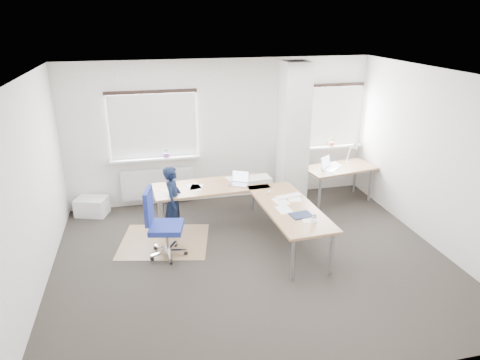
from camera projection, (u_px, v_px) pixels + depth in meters
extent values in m
plane|color=black|center=(252.00, 260.00, 6.63)|extent=(6.00, 6.00, 0.00)
cube|color=beige|center=(221.00, 132.00, 8.40)|extent=(6.00, 0.04, 2.80)
cube|color=beige|center=(324.00, 271.00, 3.86)|extent=(6.00, 0.04, 2.80)
cube|color=beige|center=(28.00, 194.00, 5.50)|extent=(0.04, 5.00, 2.80)
cube|color=beige|center=(437.00, 160.00, 6.76)|extent=(0.04, 5.00, 2.80)
cube|color=white|center=(255.00, 76.00, 5.62)|extent=(6.00, 5.00, 0.04)
cube|color=beige|center=(293.00, 136.00, 8.17)|extent=(0.50, 0.50, 2.78)
cube|color=white|center=(153.00, 126.00, 8.02)|extent=(1.60, 0.04, 1.20)
cube|color=white|center=(153.00, 126.00, 7.99)|extent=(1.60, 0.02, 1.20)
cube|color=white|center=(156.00, 158.00, 8.19)|extent=(1.70, 0.20, 0.04)
cube|color=white|center=(331.00, 116.00, 8.78)|extent=(1.20, 0.04, 1.20)
cube|color=white|center=(332.00, 117.00, 8.74)|extent=(1.20, 0.02, 1.20)
cube|color=white|center=(330.00, 146.00, 8.94)|extent=(1.30, 0.20, 0.04)
cube|color=white|center=(158.00, 184.00, 8.40)|extent=(1.40, 0.10, 0.60)
cylinder|color=#713D86|center=(166.00, 155.00, 8.19)|extent=(0.12, 0.12, 0.08)
imported|color=#2B6227|center=(166.00, 153.00, 8.17)|extent=(0.09, 0.06, 0.17)
cylinder|color=#9F4F3D|center=(331.00, 144.00, 8.90)|extent=(0.12, 0.12, 0.08)
imported|color=#2B6227|center=(331.00, 142.00, 8.88)|extent=(0.09, 0.07, 0.17)
cube|color=#947251|center=(164.00, 241.00, 7.17)|extent=(1.65, 1.48, 0.01)
cube|color=white|center=(92.00, 206.00, 8.08)|extent=(0.65, 0.54, 0.34)
cube|color=#8D603C|center=(211.00, 187.00, 7.56)|extent=(2.04, 0.92, 0.04)
cube|color=#8D603C|center=(289.00, 207.00, 6.75)|extent=(0.92, 2.04, 0.04)
cylinder|color=#95959A|center=(163.00, 219.00, 7.19)|extent=(0.05, 0.05, 0.69)
cylinder|color=#95959A|center=(159.00, 205.00, 7.73)|extent=(0.05, 0.05, 0.69)
cylinder|color=#95959A|center=(253.00, 194.00, 8.20)|extent=(0.05, 0.05, 0.69)
cylinder|color=#95959A|center=(293.00, 259.00, 6.00)|extent=(0.05, 0.05, 0.69)
cylinder|color=#95959A|center=(331.00, 253.00, 6.16)|extent=(0.05, 0.05, 0.69)
cylinder|color=#95959A|center=(285.00, 204.00, 7.77)|extent=(0.05, 0.05, 0.69)
cube|color=#B7B7BC|center=(239.00, 184.00, 7.59)|extent=(0.40, 0.36, 0.01)
cube|color=#B7B7BC|center=(241.00, 176.00, 7.65)|extent=(0.31, 0.20, 0.22)
cube|color=silver|center=(241.00, 176.00, 7.65)|extent=(0.27, 0.17, 0.19)
cube|color=white|center=(288.00, 196.00, 7.09)|extent=(0.46, 0.23, 0.02)
cube|color=#141C39|center=(301.00, 215.00, 6.43)|extent=(0.35, 0.28, 0.01)
cube|color=silver|center=(258.00, 179.00, 7.76)|extent=(0.47, 0.35, 0.07)
imported|color=white|center=(269.00, 193.00, 7.17)|extent=(0.08, 0.08, 0.07)
cylinder|color=silver|center=(314.00, 218.00, 6.23)|extent=(0.07, 0.07, 0.10)
cube|color=#8D603C|center=(340.00, 168.00, 8.48)|extent=(1.50, 0.93, 0.04)
cylinder|color=#95959A|center=(320.00, 194.00, 8.18)|extent=(0.05, 0.05, 0.69)
cylinder|color=#95959A|center=(370.00, 185.00, 8.62)|extent=(0.05, 0.05, 0.69)
cylinder|color=#95959A|center=(306.00, 185.00, 8.61)|extent=(0.05, 0.05, 0.69)
cylinder|color=#95959A|center=(355.00, 177.00, 9.05)|extent=(0.05, 0.05, 0.69)
cube|color=#B7B7BC|center=(330.00, 169.00, 8.35)|extent=(0.40, 0.38, 0.01)
cube|color=#B7B7BC|center=(325.00, 162.00, 8.37)|extent=(0.29, 0.24, 0.22)
cube|color=silver|center=(325.00, 162.00, 8.37)|extent=(0.25, 0.20, 0.19)
cylinder|color=white|center=(348.00, 163.00, 8.70)|extent=(0.10, 0.10, 0.02)
cylinder|color=white|center=(349.00, 154.00, 8.63)|extent=(0.02, 0.16, 0.38)
cylinder|color=white|center=(352.00, 145.00, 8.44)|extent=(0.02, 0.29, 0.13)
cone|color=white|center=(356.00, 148.00, 8.32)|extent=(0.14, 0.16, 0.17)
cube|color=navy|center=(166.00, 227.00, 6.58)|extent=(0.59, 0.59, 0.09)
cube|color=navy|center=(149.00, 206.00, 6.45)|extent=(0.16, 0.43, 0.54)
cylinder|color=silver|center=(167.00, 239.00, 6.66)|extent=(0.06, 0.06, 0.36)
cylinder|color=black|center=(186.00, 253.00, 6.75)|extent=(0.07, 0.05, 0.06)
cylinder|color=black|center=(176.00, 245.00, 6.99)|extent=(0.06, 0.07, 0.06)
cylinder|color=black|center=(156.00, 248.00, 6.90)|extent=(0.07, 0.07, 0.06)
cylinder|color=black|center=(152.00, 259.00, 6.59)|extent=(0.07, 0.06, 0.06)
cylinder|color=black|center=(171.00, 262.00, 6.50)|extent=(0.04, 0.07, 0.06)
imported|color=black|center=(174.00, 201.00, 7.20)|extent=(0.41, 0.51, 1.24)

